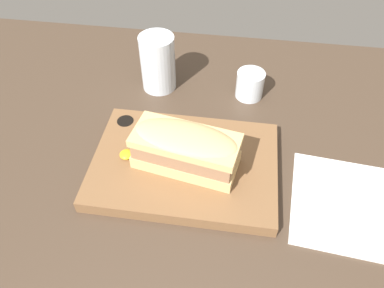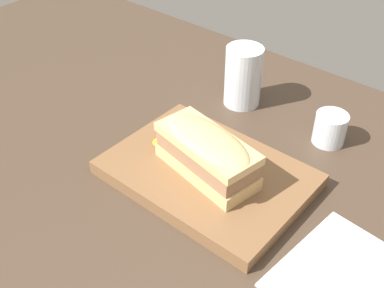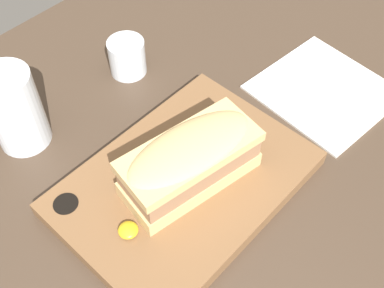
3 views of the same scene
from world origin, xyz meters
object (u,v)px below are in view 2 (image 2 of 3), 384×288
at_px(wine_glass, 330,130).
at_px(napkin, 354,283).
at_px(serving_board, 207,173).
at_px(sandwich, 207,152).
at_px(water_glass, 243,80).

height_order(wine_glass, napkin, wine_glass).
bearing_deg(serving_board, sandwich, -57.14).
xyz_separation_m(serving_board, sandwich, (0.00, -0.01, 0.06)).
bearing_deg(wine_glass, water_glass, 178.69).
distance_m(serving_board, wine_glass, 0.26).
bearing_deg(water_glass, serving_board, -67.99).
height_order(serving_board, sandwich, sandwich).
xyz_separation_m(sandwich, wine_glass, (0.11, 0.24, -0.04)).
bearing_deg(sandwich, wine_glass, 66.29).
relative_size(water_glass, wine_glass, 2.08).
bearing_deg(napkin, serving_board, 172.91).
relative_size(serving_board, sandwich, 1.73).
bearing_deg(water_glass, sandwich, -67.64).
height_order(sandwich, napkin, sandwich).
distance_m(serving_board, water_glass, 0.26).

